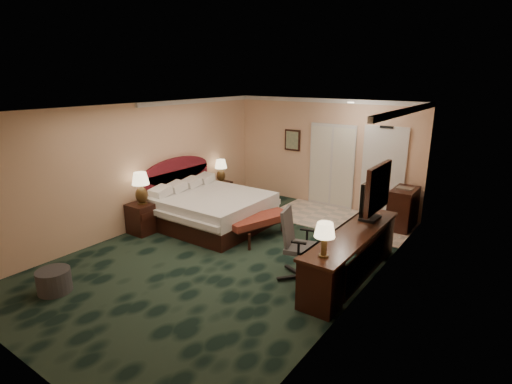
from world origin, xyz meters
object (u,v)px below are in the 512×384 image
Objects in this scene: nightstand_near at (144,218)px; tv at (371,199)px; ottoman at (54,281)px; desk_chair at (303,245)px; minibar at (403,209)px; nightstand_far at (221,192)px; bed at (213,210)px; bed_bench at (259,227)px; desk at (351,255)px; lamp_far at (221,171)px; lamp_near at (141,188)px.

tv is (4.41, 1.39, 0.85)m from nightstand_near.
tv is (3.58, 3.83, 0.99)m from ottoman.
desk_chair is (3.76, 0.15, 0.27)m from nightstand_near.
nightstand_far is at bearing -169.47° from minibar.
bed is 3.60m from ottoman.
tv is at bearing 24.25° from bed_bench.
ottoman is (0.83, -2.44, -0.14)m from nightstand_near.
desk reaches higher than bed.
bed_bench is at bearing 132.58° from desk_chair.
nightstand_far reaches higher than bed_bench.
desk_chair is at bearing -14.59° from bed_bench.
lamp_far is 4.64m from tv.
desk is (4.45, -1.95, 0.13)m from nightstand_far.
lamp_near reaches higher than nightstand_far.
bed is 1.84m from lamp_far.
lamp_far is 0.67× the size of minibar.
minibar is at bearing 63.42° from desk_chair.
nightstand_far is 5.11m from ottoman.
desk is 3.12× the size of minibar.
desk_chair is 1.32× the size of minibar.
desk reaches higher than bed_bench.
lamp_far is at bearing 165.06° from tv.
bed_bench is at bearing 167.19° from desk.
minibar reaches higher than bed_bench.
nightstand_near is at bearing -161.94° from tv.
nightstand_far is at bearing 99.83° from ottoman.
ottoman is (0.88, -5.07, -0.66)m from lamp_far.
tv is (4.46, -1.24, 0.33)m from lamp_far.
minibar reaches higher than desk.
desk is (4.39, 0.66, -0.58)m from lamp_near.
nightstand_near is 1.27× the size of ottoman.
nightstand_far is at bearing 124.10° from bed.
bed is at bearing -162.26° from bed_bench.
nightstand_far is 4.53m from desk_chair.
nightstand_near is 0.72× the size of minibar.
bed reaches higher than nightstand_far.
desk is at bearing 8.31° from nightstand_near.
desk_chair is at bearing -32.76° from nightstand_far.
desk is 2.36× the size of desk_chair.
lamp_near reaches higher than bed_bench.
lamp_near is at bearing 108.62° from ottoman.
bed_bench is at bearing -32.93° from nightstand_far.
lamp_far is at bearing 156.01° from desk.
minibar reaches higher than nightstand_far.
desk reaches higher than nightstand_far.
nightstand_near is 2.58m from ottoman.
desk_chair is at bearing -19.48° from bed.
desk_chair is (1.56, -0.99, 0.36)m from bed_bench.
desk_chair reaches higher than lamp_far.
desk is at bearing -8.29° from bed.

